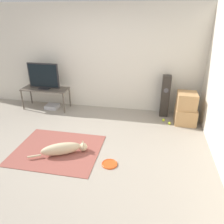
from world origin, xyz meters
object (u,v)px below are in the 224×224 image
frisbee (110,164)px  tennis_ball_by_boxes (163,120)px  game_console (52,106)px  cardboard_box_upper (187,101)px  tv_stand (45,91)px  tv (43,76)px  dog (63,149)px  tennis_ball_near_speaker (169,123)px  floor_speaker (165,96)px  cardboard_box_lower (185,116)px

frisbee → tennis_ball_by_boxes: bearing=62.9°
game_console → cardboard_box_upper: bearing=-3.2°
tv_stand → tv: tv is taller
dog → frisbee: (0.87, -0.13, -0.11)m
tennis_ball_by_boxes → tennis_ball_near_speaker: bearing=-45.9°
floor_speaker → game_console: size_ratio=3.09×
floor_speaker → game_console: bearing=-177.5°
cardboard_box_upper → cardboard_box_lower: bearing=-12.2°
frisbee → tennis_ball_near_speaker: (1.05, 1.66, 0.02)m
tennis_ball_by_boxes → game_console: size_ratio=0.20×
tv → tennis_ball_near_speaker: size_ratio=12.15×
frisbee → cardboard_box_lower: (1.39, 1.82, 0.17)m
tennis_ball_near_speaker → game_console: 3.04m
cardboard_box_upper → tennis_ball_by_boxes: size_ratio=6.55×
cardboard_box_upper → floor_speaker: 0.56m
dog → tennis_ball_by_boxes: size_ratio=14.41×
cardboard_box_upper → game_console: size_ratio=1.32×
tv → frisbee: bearing=-43.6°
frisbee → cardboard_box_lower: size_ratio=0.56×
dog → cardboard_box_lower: size_ratio=1.97×
floor_speaker → tv: tv is taller
tennis_ball_near_speaker → tv: bearing=173.8°
tv → tennis_ball_near_speaker: (3.15, -0.34, -0.83)m
frisbee → tennis_ball_by_boxes: (0.92, 1.80, 0.02)m
frisbee → tv_stand: 2.94m
dog → tennis_ball_by_boxes: 2.45m
frisbee → cardboard_box_lower: bearing=52.6°
cardboard_box_upper → tv: size_ratio=0.54×
dog → cardboard_box_upper: cardboard_box_upper is taller
dog → tv_stand: 2.27m
floor_speaker → tv_stand: (-3.03, -0.13, -0.02)m
frisbee → floor_speaker: 2.38m
cardboard_box_upper → tv_stand: bearing=177.0°
tennis_ball_by_boxes → tennis_ball_near_speaker: same height
frisbee → cardboard_box_upper: 2.35m
frisbee → floor_speaker: bearing=66.7°
tennis_ball_by_boxes → game_console: bearing=175.8°
game_console → tennis_ball_near_speaker: bearing=-6.6°
dog → cardboard_box_lower: 2.82m
floor_speaker → tennis_ball_by_boxes: floor_speaker is taller
tv → tennis_ball_by_boxes: (3.02, -0.21, -0.83)m
game_console → frisbee: bearing=-45.5°
dog → cardboard_box_upper: bearing=37.0°
tv → game_console: bearing=1.4°
tennis_ball_near_speaker → dog: bearing=-141.4°
tv_stand → game_console: tv_stand is taller
cardboard_box_upper → floor_speaker: floor_speaker is taller
frisbee → dog: bearing=171.5°
frisbee → game_console: bearing=134.5°
dog → floor_speaker: (1.79, 2.01, 0.39)m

